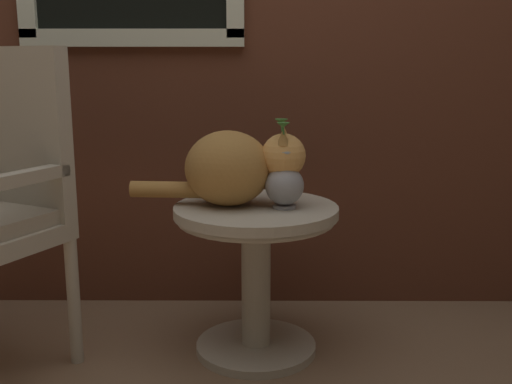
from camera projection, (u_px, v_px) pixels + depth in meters
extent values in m
plane|color=#7F6047|center=(198.00, 375.00, 2.08)|extent=(6.00, 6.00, 0.00)
cube|color=beige|center=(132.00, 38.00, 2.48)|extent=(0.90, 0.03, 0.07)
cylinder|color=#B2A893|center=(256.00, 346.00, 2.26)|extent=(0.44, 0.44, 0.03)
cylinder|color=#B2A893|center=(256.00, 281.00, 2.21)|extent=(0.10, 0.10, 0.48)
cylinder|color=#B2A893|center=(256.00, 211.00, 2.15)|extent=(0.58, 0.58, 0.03)
torus|color=#B2A893|center=(256.00, 218.00, 2.16)|extent=(0.56, 0.56, 0.02)
cylinder|color=#B2A893|center=(74.00, 301.00, 2.13)|extent=(0.04, 0.04, 0.45)
cube|color=#B2A893|center=(11.00, 133.00, 2.11)|extent=(0.48, 0.28, 0.58)
cube|color=#B2A893|center=(15.00, 179.00, 1.86)|extent=(0.23, 0.39, 0.04)
ellipsoid|color=#AD7A3D|center=(228.00, 168.00, 2.13)|extent=(0.32, 0.28, 0.26)
sphere|color=#E2A356|center=(283.00, 156.00, 2.11)|extent=(0.15, 0.15, 0.15)
cone|color=#AD7A3D|center=(283.00, 137.00, 2.06)|extent=(0.05, 0.05, 0.05)
cone|color=#AD7A3D|center=(284.00, 134.00, 2.14)|extent=(0.05, 0.05, 0.05)
cylinder|color=#AD7A3D|center=(169.00, 190.00, 2.17)|extent=(0.27, 0.08, 0.06)
cylinder|color=#99999E|center=(284.00, 206.00, 2.12)|extent=(0.08, 0.08, 0.01)
ellipsoid|color=#99999E|center=(284.00, 186.00, 2.10)|extent=(0.13, 0.13, 0.13)
cylinder|color=#99999E|center=(285.00, 161.00, 2.09)|extent=(0.07, 0.07, 0.07)
torus|color=#99999E|center=(285.00, 152.00, 2.08)|extent=(0.09, 0.09, 0.02)
cylinder|color=#387533|center=(284.00, 139.00, 2.06)|extent=(0.01, 0.04, 0.09)
cone|color=#387533|center=(283.00, 125.00, 2.03)|extent=(0.04, 0.04, 0.02)
cylinder|color=#387533|center=(283.00, 137.00, 2.08)|extent=(0.02, 0.03, 0.10)
cone|color=#387533|center=(281.00, 122.00, 2.09)|extent=(0.04, 0.04, 0.02)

